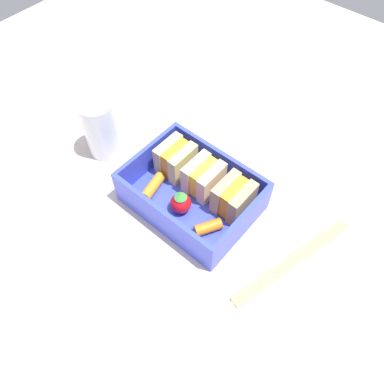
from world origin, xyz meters
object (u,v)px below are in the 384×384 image
sandwich_center_left (204,177)px  chopstick_pair (293,260)px  folded_napkin (122,287)px  strawberry_far_left (182,203)px  carrot_stick_far_left (208,227)px  sandwich_center (234,198)px  carrot_stick_left (153,186)px  sandwich_left (176,159)px  drinking_glass (101,128)px

sandwich_center_left → chopstick_pair: (15.44, -0.83, -3.15)cm
chopstick_pair → folded_napkin: bearing=-130.4°
strawberry_far_left → carrot_stick_far_left: size_ratio=0.97×
sandwich_center → chopstick_pair: 10.87cm
strawberry_far_left → carrot_stick_far_left: 4.72cm
carrot_stick_far_left → folded_napkin: carrot_stick_far_left is taller
carrot_stick_left → chopstick_pair: 20.95cm
sandwich_left → drinking_glass: 12.05cm
strawberry_far_left → folded_napkin: bearing=-84.0°
chopstick_pair → sandwich_center: bearing=175.4°
strawberry_far_left → chopstick_pair: (15.26, 3.88, -2.38)cm
sandwich_center → carrot_stick_far_left: sandwich_center is taller
carrot_stick_far_left → sandwich_left: bearing=153.8°
sandwich_center_left → chopstick_pair: size_ratio=0.26×
folded_napkin → sandwich_center: bearing=78.3°
sandwich_center_left → carrot_stick_far_left: bearing=-45.2°
sandwich_center_left → sandwich_center: same height
folded_napkin → strawberry_far_left: bearing=96.0°
carrot_stick_left → carrot_stick_far_left: same height
sandwich_center_left → carrot_stick_left: sandwich_center_left is taller
chopstick_pair → drinking_glass: bearing=-175.4°
sandwich_left → drinking_glass: (-11.51, -3.39, 1.18)cm
sandwich_center_left → sandwich_left: bearing=180.0°
carrot_stick_far_left → chopstick_pair: size_ratio=0.19×
sandwich_center_left → carrot_stick_far_left: (4.83, -4.87, -1.54)cm
folded_napkin → carrot_stick_far_left: bearing=74.9°
sandwich_left → carrot_stick_left: size_ratio=1.17×
strawberry_far_left → chopstick_pair: strawberry_far_left is taller
drinking_glass → chopstick_pair: bearing=4.6°
sandwich_left → strawberry_far_left: (5.24, -4.71, -0.76)cm
sandwich_left → strawberry_far_left: bearing=-41.9°
sandwich_center_left → folded_napkin: sandwich_center_left is taller
carrot_stick_left → folded_napkin: (6.57, -12.46, -1.75)cm
sandwich_center → strawberry_far_left: size_ratio=1.42×
carrot_stick_far_left → sandwich_center: bearing=87.3°
sandwich_center_left → carrot_stick_left: 7.15cm
drinking_glass → folded_napkin: 23.20cm
carrot_stick_far_left → chopstick_pair: carrot_stick_far_left is taller
sandwich_center → chopstick_pair: (10.37, -0.83, -3.15)cm
chopstick_pair → drinking_glass: (-32.01, -2.55, 4.32)cm
sandwich_left → carrot_stick_far_left: sandwich_left is taller
drinking_glass → carrot_stick_far_left: bearing=-4.0°
chopstick_pair → drinking_glass: drinking_glass is taller
sandwich_left → chopstick_pair: sandwich_left is taller
sandwich_center_left → drinking_glass: size_ratio=0.52×
carrot_stick_left → chopstick_pair: bearing=10.9°
sandwich_center_left → sandwich_center: bearing=0.0°
sandwich_left → folded_napkin: (6.55, -17.24, -3.30)cm
sandwich_center → carrot_stick_left: (-10.14, -4.79, -1.55)cm
sandwich_center_left → strawberry_far_left: (0.18, -4.71, -0.76)cm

